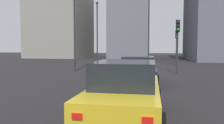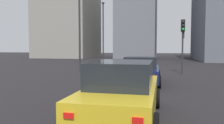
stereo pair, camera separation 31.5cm
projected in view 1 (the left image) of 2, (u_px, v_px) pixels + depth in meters
car_navy_left_lead at (138, 70)px, 12.42m from camera, size 4.47×2.20×1.51m
car_yellow_left_second at (126, 92)px, 6.13m from camera, size 4.54×2.00×1.63m
traffic_light_near_left at (178, 35)px, 16.59m from camera, size 0.32×0.29×4.05m
traffic_light_near_right at (176, 40)px, 25.30m from camera, size 0.33×0.30×3.95m
street_lamp_kerbside at (97, 28)px, 27.22m from camera, size 0.56×0.36×7.55m
street_lamp_far at (75, 21)px, 18.47m from camera, size 0.56×0.36×7.05m
building_facade_center at (131, 20)px, 45.62m from camera, size 15.54×7.22×15.30m
building_facade_right at (61, 25)px, 45.40m from camera, size 12.20×10.52×13.25m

